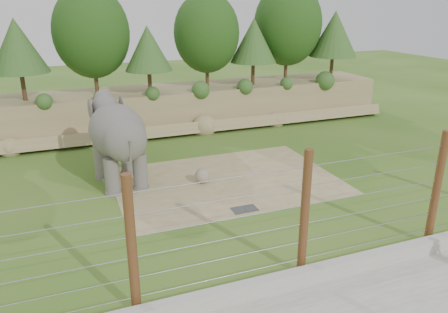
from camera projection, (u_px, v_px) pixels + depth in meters
name	position (u px, v px, depth m)	size (l,w,h in m)	color
ground	(242.00, 210.00, 17.29)	(90.00, 90.00, 0.00)	#35641A
back_embankment	(171.00, 66.00, 27.26)	(30.00, 5.52, 8.77)	#8C8156
dirt_patch	(226.00, 181.00, 20.09)	(10.00, 7.00, 0.02)	#958456
drain_grate	(245.00, 209.00, 17.31)	(1.00, 0.60, 0.03)	#262628
elephant	(118.00, 143.00, 19.22)	(2.01, 4.70, 3.80)	slate
stone_ball	(202.00, 176.00, 19.75)	(0.67, 0.67, 0.67)	gray
retaining_wall	(310.00, 275.00, 12.82)	(26.00, 0.35, 0.50)	#A09E94
barrier_fence	(305.00, 214.00, 12.66)	(20.26, 0.26, 4.00)	#4F2B15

